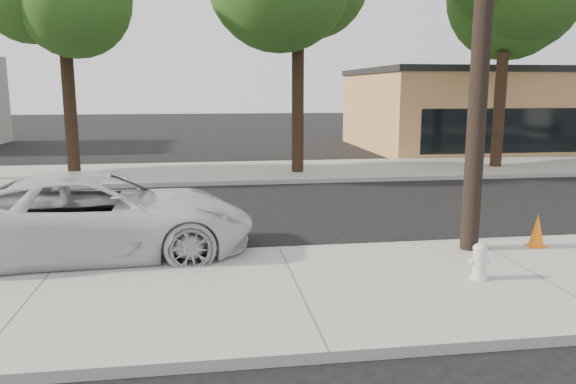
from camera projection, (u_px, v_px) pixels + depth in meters
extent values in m
plane|color=black|center=(267.00, 229.00, 12.92)|extent=(120.00, 120.00, 0.00)
cube|color=gray|center=(298.00, 292.00, 8.72)|extent=(90.00, 4.40, 0.15)
cube|color=gray|center=(242.00, 172.00, 21.17)|extent=(90.00, 5.00, 0.15)
cube|color=#9E9B93|center=(279.00, 251.00, 10.86)|extent=(90.00, 0.12, 0.16)
cube|color=#B3824A|center=(527.00, 110.00, 30.42)|extent=(18.00, 10.00, 4.00)
cylinder|color=black|center=(484.00, 5.00, 9.96)|extent=(0.34, 0.34, 9.00)
cylinder|color=black|center=(70.00, 115.00, 19.61)|extent=(0.44, 0.44, 4.25)
sphere|color=#1F4413|center=(63.00, 10.00, 18.96)|extent=(4.20, 4.20, 4.20)
cylinder|color=black|center=(298.00, 107.00, 20.33)|extent=(0.44, 0.44, 4.75)
cylinder|color=black|center=(499.00, 110.00, 21.81)|extent=(0.44, 0.44, 4.40)
sphere|color=#1F4413|center=(506.00, 12.00, 21.14)|extent=(4.35, 4.35, 4.35)
imported|color=silver|center=(97.00, 216.00, 10.54)|extent=(6.02, 3.05, 1.63)
cylinder|color=silver|center=(478.00, 277.00, 9.08)|extent=(0.29, 0.29, 0.05)
cylinder|color=silver|center=(479.00, 264.00, 9.04)|extent=(0.22, 0.22, 0.49)
ellipsoid|color=silver|center=(480.00, 248.00, 9.00)|extent=(0.23, 0.23, 0.16)
cylinder|color=silver|center=(479.00, 261.00, 9.03)|extent=(0.31, 0.13, 0.10)
cylinder|color=silver|center=(479.00, 261.00, 9.03)|extent=(0.14, 0.17, 0.13)
cube|color=orange|center=(536.00, 246.00, 10.96)|extent=(0.34, 0.34, 0.02)
cone|color=orange|center=(537.00, 230.00, 10.90)|extent=(0.30, 0.30, 0.64)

